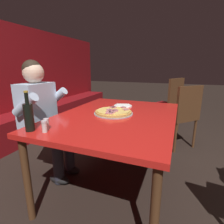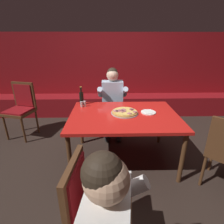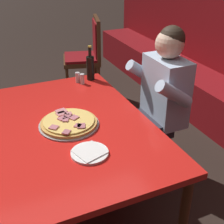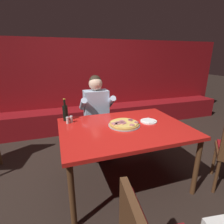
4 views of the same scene
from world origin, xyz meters
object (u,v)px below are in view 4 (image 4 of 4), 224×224
(shaker_black_pepper, at_px, (71,120))
(shaker_red_pepper_flakes, at_px, (68,121))
(main_dining_table, at_px, (124,132))
(beer_bottle, at_px, (65,112))
(pizza, at_px, (124,124))
(plate_white_paper, at_px, (149,121))
(diner_seated_blue_shirt, at_px, (98,112))

(shaker_black_pepper, bearing_deg, shaker_red_pepper_flakes, -153.49)
(main_dining_table, relative_size, beer_bottle, 5.14)
(pizza, distance_m, plate_white_paper, 0.34)
(shaker_black_pepper, bearing_deg, pizza, -26.69)
(main_dining_table, relative_size, shaker_red_pepper_flakes, 17.45)
(beer_bottle, height_order, shaker_red_pepper_flakes, beer_bottle)
(main_dining_table, relative_size, shaker_black_pepper, 17.45)
(main_dining_table, xyz_separation_m, shaker_black_pepper, (-0.58, 0.34, 0.10))
(pizza, relative_size, shaker_red_pepper_flakes, 4.46)
(main_dining_table, relative_size, pizza, 3.91)
(shaker_red_pepper_flakes, bearing_deg, shaker_black_pepper, 26.51)
(main_dining_table, distance_m, plate_white_paper, 0.37)
(main_dining_table, height_order, shaker_red_pepper_flakes, shaker_red_pepper_flakes)
(beer_bottle, xyz_separation_m, shaker_red_pepper_flakes, (0.01, -0.12, -0.07))
(main_dining_table, xyz_separation_m, diner_seated_blue_shirt, (-0.14, 0.77, 0.02))
(plate_white_paper, height_order, beer_bottle, beer_bottle)
(diner_seated_blue_shirt, bearing_deg, shaker_red_pepper_flakes, -137.05)
(main_dining_table, bearing_deg, diner_seated_blue_shirt, 100.17)
(pizza, relative_size, shaker_black_pepper, 4.46)
(shaker_red_pepper_flakes, bearing_deg, main_dining_table, -26.61)
(pizza, xyz_separation_m, shaker_red_pepper_flakes, (-0.64, 0.28, 0.02))
(main_dining_table, bearing_deg, pizza, 72.38)
(shaker_red_pepper_flakes, xyz_separation_m, shaker_black_pepper, (0.05, 0.02, 0.00))
(plate_white_paper, distance_m, shaker_black_pepper, 0.98)
(pizza, xyz_separation_m, plate_white_paper, (0.34, 0.01, -0.01))
(shaker_black_pepper, bearing_deg, diner_seated_blue_shirt, 44.31)
(plate_white_paper, relative_size, beer_bottle, 0.72)
(pizza, xyz_separation_m, beer_bottle, (-0.66, 0.40, 0.09))
(diner_seated_blue_shirt, bearing_deg, plate_white_paper, -55.63)
(plate_white_paper, bearing_deg, pizza, -177.90)
(plate_white_paper, bearing_deg, main_dining_table, -171.68)
(shaker_red_pepper_flakes, xyz_separation_m, diner_seated_blue_shirt, (0.49, 0.46, -0.09))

